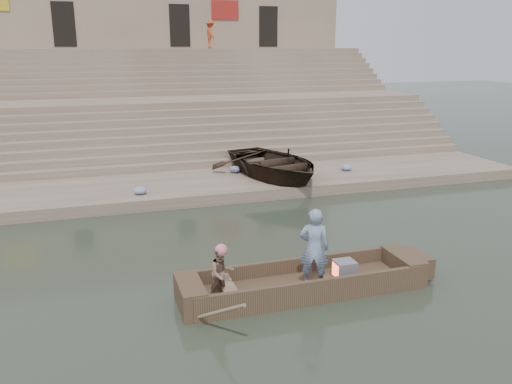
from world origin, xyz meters
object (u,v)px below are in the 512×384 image
standing_man (314,248)px  pedestrian (210,34)px  main_rowboat (303,288)px  rowing_man (222,273)px  television (344,269)px  beached_rowboat (274,163)px

standing_man → pedestrian: pedestrian is taller
main_rowboat → standing_man: size_ratio=2.80×
rowing_man → pedestrian: pedestrian is taller
main_rowboat → standing_man: bearing=-53.8°
standing_man → main_rowboat: bearing=-29.8°
main_rowboat → television: bearing=0.0°
pedestrian → rowing_man: bearing=163.7°
television → pedestrian: 24.09m
standing_man → television: size_ratio=3.88×
pedestrian → beached_rowboat: bearing=172.7°
main_rowboat → rowing_man: rowing_man is taller
television → beached_rowboat: (1.41, 8.84, 0.52)m
standing_man → rowing_man: standing_man is taller
rowing_man → main_rowboat: bearing=-7.0°
standing_man → television: (0.85, 0.20, -0.69)m
rowing_man → television: rowing_man is taller
rowing_man → beached_rowboat: (4.32, 9.01, 0.15)m
main_rowboat → pedestrian: pedestrian is taller
beached_rowboat → pedestrian: size_ratio=3.07×
television → pedestrian: bearing=84.4°
rowing_man → pedestrian: 24.61m
beached_rowboat → television: bearing=-110.9°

